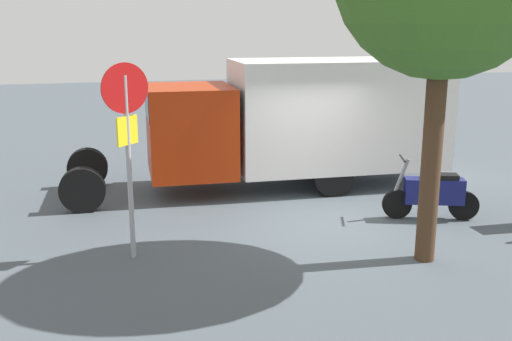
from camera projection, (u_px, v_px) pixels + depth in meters
ground_plane at (331, 224)px, 10.98m from camera, size 60.00×60.00×0.00m
box_truck_near at (297, 117)px, 13.19m from camera, size 8.54×2.61×2.86m
motorcycle at (433, 193)px, 11.12m from camera, size 1.74×0.82×1.20m
stop_sign at (127, 131)px, 8.90m from camera, size 0.71×0.33×3.08m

